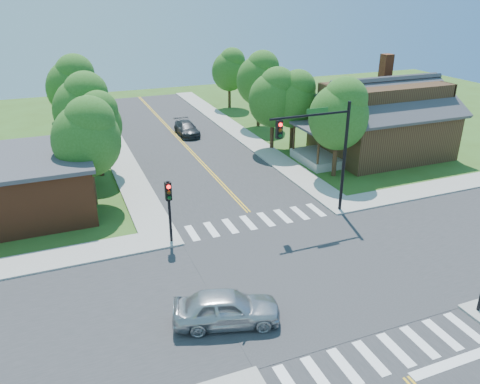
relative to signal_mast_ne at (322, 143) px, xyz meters
name	(u,v)px	position (x,y,z in m)	size (l,w,h in m)	color
ground	(306,273)	(-3.91, -5.59, -4.85)	(100.00, 100.00, 0.00)	#37571B
road_ns	(306,273)	(-3.91, -5.59, -4.83)	(10.00, 90.00, 0.04)	#2D2D30
road_ew	(306,273)	(-3.91, -5.59, -4.83)	(90.00, 10.00, 0.04)	#2D2D30
intersection_patch	(306,273)	(-3.91, -5.59, -4.85)	(10.20, 10.20, 0.06)	#2D2D30
sidewalk_ne	(373,146)	(11.90, 10.23, -4.78)	(40.00, 40.00, 0.14)	#9E9B93
crosswalk_north	(257,221)	(-3.91, 0.61, -4.80)	(8.85, 2.00, 0.01)	white
crosswalk_south	(383,354)	(-3.91, -11.79, -4.80)	(8.85, 2.00, 0.01)	white
centerline	(306,273)	(-3.91, -5.59, -4.80)	(0.30, 90.00, 0.01)	yellow
stop_bar	(459,361)	(-1.41, -13.19, -4.85)	(4.60, 0.45, 0.09)	white
signal_mast_ne	(322,143)	(0.00, 0.00, 0.00)	(5.30, 0.42, 7.20)	black
signal_pole_nw	(169,201)	(-9.51, -0.01, -2.19)	(0.34, 0.42, 3.80)	black
house_ne	(382,116)	(11.19, 8.65, -1.52)	(13.05, 8.80, 7.11)	#371E13
building_nw	(7,186)	(-18.11, 7.61, -2.97)	(10.40, 8.40, 3.73)	brown
tree_e_a	(340,113)	(4.79, 5.46, 0.12)	(4.46, 4.24, 7.59)	#382314
tree_e_b	(294,98)	(4.79, 12.52, -0.23)	(4.15, 3.94, 7.06)	#382314
tree_e_c	(260,77)	(5.11, 20.54, 0.22)	(4.55, 4.33, 7.74)	#382314
tree_e_d	(230,69)	(5.27, 29.45, -0.24)	(4.14, 3.93, 7.04)	#382314
tree_w_a	(87,135)	(-12.90, 6.95, -0.05)	(4.31, 4.10, 7.33)	#382314
tree_w_b	(84,106)	(-12.45, 14.14, 0.21)	(4.54, 4.32, 7.72)	#382314
tree_w_c	(74,85)	(-12.65, 22.26, 0.42)	(4.73, 4.49, 8.04)	#382314
tree_w_d	(70,77)	(-12.49, 31.80, -0.43)	(3.97, 3.77, 6.75)	#382314
tree_house	(274,96)	(3.15, 13.15, -0.07)	(4.29, 4.08, 7.30)	#382314
tree_bldg	(97,121)	(-11.83, 12.21, -0.54)	(3.88, 3.68, 6.59)	#382314
car_silver	(226,309)	(-9.03, -7.70, -4.07)	(4.93, 3.06, 1.57)	#B9BBC0
car_dgrey	(187,129)	(-2.82, 20.21, -4.21)	(1.82, 4.42, 1.28)	#2E3033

